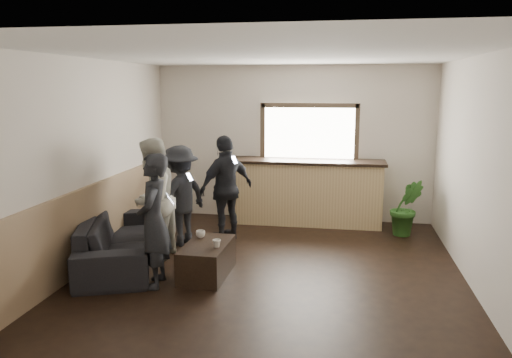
% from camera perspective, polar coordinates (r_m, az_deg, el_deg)
% --- Properties ---
extents(ground, '(5.00, 6.00, 0.01)m').
position_cam_1_polar(ground, '(6.56, 1.33, -11.17)').
color(ground, black).
extents(room_shell, '(5.01, 6.01, 2.80)m').
position_cam_1_polar(room_shell, '(6.31, -5.24, 1.79)').
color(room_shell, silver).
rests_on(room_shell, ground).
extents(bar_counter, '(2.70, 0.68, 2.13)m').
position_cam_1_polar(bar_counter, '(8.92, 5.86, -1.03)').
color(bar_counter, tan).
rests_on(bar_counter, ground).
extents(sofa, '(1.65, 2.48, 0.68)m').
position_cam_1_polar(sofa, '(7.25, -15.57, -6.59)').
color(sofa, black).
rests_on(sofa, ground).
extents(coffee_table, '(0.56, 0.98, 0.43)m').
position_cam_1_polar(coffee_table, '(6.57, -5.63, -9.15)').
color(coffee_table, black).
rests_on(coffee_table, ground).
extents(cup_a, '(0.13, 0.13, 0.10)m').
position_cam_1_polar(cup_a, '(6.75, -6.36, -6.28)').
color(cup_a, silver).
rests_on(cup_a, coffee_table).
extents(cup_b, '(0.12, 0.12, 0.10)m').
position_cam_1_polar(cup_b, '(6.35, -4.51, -7.35)').
color(cup_b, silver).
rests_on(cup_b, coffee_table).
extents(potted_plant, '(0.55, 0.46, 0.95)m').
position_cam_1_polar(potted_plant, '(8.53, 16.80, -3.13)').
color(potted_plant, '#2D6623').
rests_on(potted_plant, ground).
extents(person_a, '(0.51, 0.65, 1.64)m').
position_cam_1_polar(person_a, '(6.18, -11.60, -4.71)').
color(person_a, black).
rests_on(person_a, ground).
extents(person_b, '(0.71, 0.88, 1.73)m').
position_cam_1_polar(person_b, '(7.13, -11.76, -2.32)').
color(person_b, beige).
rests_on(person_b, ground).
extents(person_c, '(0.98, 1.15, 1.55)m').
position_cam_1_polar(person_c, '(7.74, -8.68, -1.89)').
color(person_c, black).
rests_on(person_c, ground).
extents(person_d, '(0.95, 1.02, 1.68)m').
position_cam_1_polar(person_d, '(7.89, -3.41, -1.06)').
color(person_d, black).
rests_on(person_d, ground).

